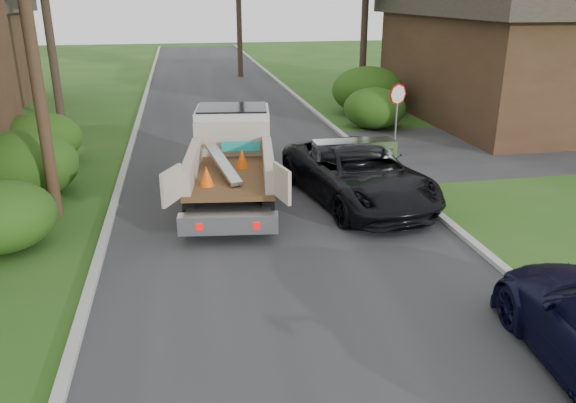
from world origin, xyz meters
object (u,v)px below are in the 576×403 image
(utility_pole, at_px, (25,2))
(black_pickup, at_px, (358,173))
(flatbed_truck, at_px, (232,151))
(house_right, at_px, (524,47))
(stop_sign, at_px, (397,104))

(utility_pole, distance_m, black_pickup, 9.03)
(utility_pole, xyz_separation_m, flatbed_truck, (4.63, 0.91, -3.95))
(utility_pole, distance_m, house_right, 20.66)
(house_right, distance_m, flatbed_truck, 16.16)
(flatbed_truck, bearing_deg, utility_pole, -161.74)
(flatbed_truck, relative_size, black_pickup, 1.09)
(stop_sign, distance_m, black_pickup, 5.39)
(utility_pole, bearing_deg, house_right, 26.01)
(black_pickup, bearing_deg, house_right, 32.57)
(house_right, bearing_deg, black_pickup, -138.13)
(house_right, bearing_deg, utility_pole, -153.99)
(stop_sign, relative_size, flatbed_truck, 0.40)
(stop_sign, bearing_deg, black_pickup, -121.89)
(stop_sign, xyz_separation_m, black_pickup, (-2.80, -4.50, -0.99))
(stop_sign, bearing_deg, flatbed_truck, -152.79)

